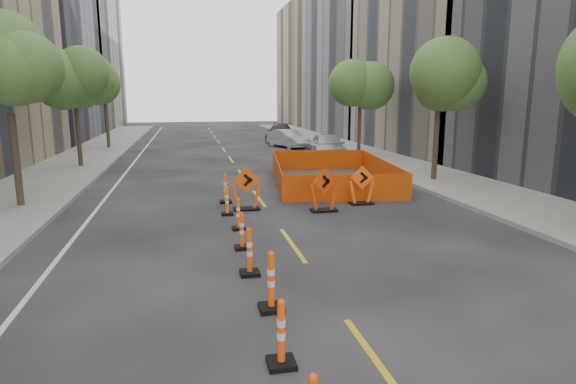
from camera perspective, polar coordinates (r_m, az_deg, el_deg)
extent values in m
plane|color=black|center=(9.21, 5.95, -13.55)|extent=(140.00, 140.00, 0.00)
cube|color=gray|center=(21.29, -29.05, -0.43)|extent=(4.00, 90.00, 0.15)
cube|color=gray|center=(23.39, 18.15, 1.36)|extent=(4.00, 90.00, 0.15)
cube|color=#4C4C51|center=(49.40, -29.60, 13.46)|extent=(12.00, 16.00, 14.00)
cube|color=gray|center=(65.45, -25.44, 15.56)|extent=(12.00, 20.00, 20.00)
cube|color=gray|center=(37.45, 20.59, 15.35)|extent=(12.00, 16.00, 14.00)
cube|color=gray|center=(52.36, 10.80, 17.77)|extent=(12.00, 18.00, 20.00)
cube|color=tan|center=(69.51, 4.76, 14.60)|extent=(12.00, 14.00, 16.00)
cylinder|color=#382B1E|center=(19.00, -29.48, 2.88)|extent=(0.24, 0.24, 3.15)
sphere|color=#43662B|center=(18.88, -30.37, 11.84)|extent=(2.80, 2.80, 2.80)
cylinder|color=#382B1E|center=(28.64, -23.55, 5.73)|extent=(0.24, 0.24, 3.15)
sphere|color=#43662B|center=(28.56, -24.02, 11.67)|extent=(2.80, 2.80, 2.80)
cylinder|color=#382B1E|center=(38.46, -20.60, 7.11)|extent=(0.24, 0.24, 3.15)
sphere|color=#43662B|center=(38.40, -20.91, 11.54)|extent=(2.80, 2.80, 2.80)
cylinder|color=#382B1E|center=(22.90, 17.07, 5.02)|extent=(0.24, 0.24, 3.15)
sphere|color=#43662B|center=(22.80, 17.50, 12.47)|extent=(2.80, 2.80, 2.80)
cylinder|color=#382B1E|center=(31.99, 8.42, 7.02)|extent=(0.24, 0.24, 3.15)
sphere|color=#43662B|center=(31.92, 8.58, 12.35)|extent=(2.80, 2.80, 2.80)
imported|color=#B0B1B2|center=(30.72, 4.72, 5.50)|extent=(2.50, 4.98, 1.63)
imported|color=#B3B2B8|center=(37.35, 0.00, 6.35)|extent=(2.89, 4.40, 1.37)
imported|color=black|center=(42.54, -0.99, 7.03)|extent=(3.46, 5.51, 1.49)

